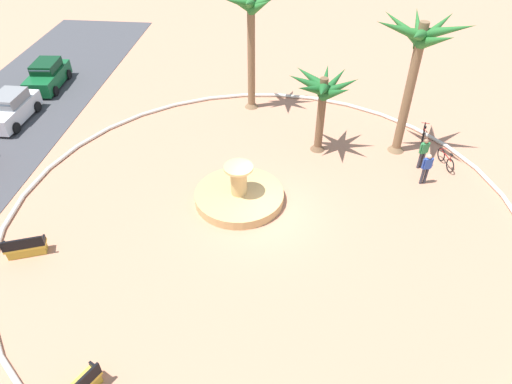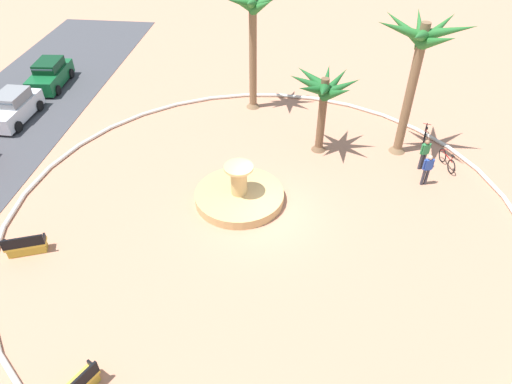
% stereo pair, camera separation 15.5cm
% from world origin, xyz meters
% --- Properties ---
extents(ground_plane, '(80.00, 80.00, 0.00)m').
position_xyz_m(ground_plane, '(0.00, 0.00, 0.00)').
color(ground_plane, tan).
extents(plaza_curb, '(22.84, 22.84, 0.20)m').
position_xyz_m(plaza_curb, '(0.00, 0.00, 0.10)').
color(plaza_curb, silver).
rests_on(plaza_curb, ground).
extents(fountain, '(4.13, 4.13, 1.93)m').
position_xyz_m(fountain, '(0.81, 1.20, 0.29)').
color(fountain, tan).
rests_on(fountain, ground).
extents(palm_tree_near_fountain, '(4.24, 4.50, 7.11)m').
position_xyz_m(palm_tree_near_fountain, '(5.77, -6.65, 5.45)').
color(palm_tree_near_fountain, brown).
rests_on(palm_tree_near_fountain, ground).
extents(palm_tree_by_curb, '(3.61, 3.62, 4.38)m').
position_xyz_m(palm_tree_by_curb, '(5.45, -2.44, 3.35)').
color(palm_tree_by_curb, brown).
rests_on(palm_tree_by_curb, ground).
extents(palm_tree_mid_plaza, '(3.26, 3.23, 6.88)m').
position_xyz_m(palm_tree_mid_plaza, '(9.80, 1.56, 5.25)').
color(palm_tree_mid_plaza, brown).
rests_on(palm_tree_mid_plaza, ground).
extents(bench_north, '(1.02, 1.67, 1.00)m').
position_xyz_m(bench_north, '(-3.44, 9.36, 0.35)').
color(bench_north, gold).
rests_on(bench_north, ground).
extents(bicycle_red_frame, '(1.68, 0.57, 0.94)m').
position_xyz_m(bicycle_red_frame, '(7.08, -8.29, 0.38)').
color(bicycle_red_frame, black).
rests_on(bicycle_red_frame, ground).
extents(bicycle_by_lamppost, '(1.69, 0.55, 0.94)m').
position_xyz_m(bicycle_by_lamppost, '(4.54, -8.93, 0.38)').
color(bicycle_by_lamppost, black).
rests_on(bicycle_by_lamppost, ground).
extents(person_cyclist_helmet, '(0.31, 0.50, 1.70)m').
position_xyz_m(person_cyclist_helmet, '(4.26, -7.64, 0.95)').
color(person_cyclist_helmet, '#33333D').
rests_on(person_cyclist_helmet, ground).
extents(person_cyclist_photo, '(0.27, 0.52, 1.69)m').
position_xyz_m(person_cyclist_photo, '(2.94, -7.54, 0.95)').
color(person_cyclist_photo, '#33333D').
rests_on(person_cyclist_photo, ground).
extents(parked_car_third, '(4.03, 1.98, 1.67)m').
position_xyz_m(parked_car_third, '(6.77, 15.29, 0.78)').
color(parked_car_third, silver).
rests_on(parked_car_third, ground).
extents(parked_car_rightmost, '(4.11, 2.14, 1.67)m').
position_xyz_m(parked_car_rightmost, '(11.27, 15.17, 0.78)').
color(parked_car_rightmost, '#145B2D').
rests_on(parked_car_rightmost, ground).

